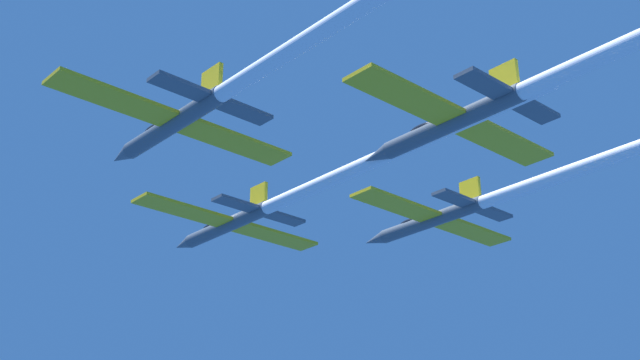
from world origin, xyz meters
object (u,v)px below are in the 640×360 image
object	(u,v)px
jet_right_wing	(534,184)
jet_left_wing	(291,50)
jet_slot	(620,47)
jet_lead	(296,195)

from	to	relation	value
jet_right_wing	jet_left_wing	bearing A→B (deg)	-176.04
jet_right_wing	jet_slot	world-z (taller)	jet_right_wing
jet_left_wing	jet_slot	bearing A→B (deg)	-47.07
jet_left_wing	jet_slot	distance (m)	20.32
jet_lead	jet_left_wing	world-z (taller)	jet_left_wing
jet_lead	jet_slot	bearing A→B (deg)	-91.69
jet_lead	jet_right_wing	world-z (taller)	jet_right_wing
jet_left_wing	jet_slot	size ratio (longest dim) A/B	1.01
jet_lead	jet_slot	xyz separation A→B (m)	(-0.94, -31.84, -0.34)
jet_left_wing	jet_slot	xyz separation A→B (m)	(13.82, -14.86, -1.01)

